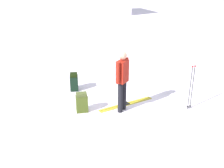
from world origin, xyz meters
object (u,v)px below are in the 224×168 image
Objects in this scene: skier_standing at (122,78)px; thermos_bottle at (81,95)px; backpack_large_dark at (74,82)px; backpack_bright at (82,103)px; ski_poles_planted_near at (192,85)px; ski_pair_near at (126,104)px.

skier_standing is 1.64m from thermos_bottle.
backpack_large_dark is at bearing 123.38° from skier_standing.
skier_standing is at bearing -9.72° from backpack_bright.
ski_poles_planted_near is at bearing -9.48° from backpack_bright.
ski_pair_near is at bearing 55.64° from skier_standing.
backpack_large_dark reaches higher than backpack_bright.
backpack_large_dark is 0.82m from thermos_bottle.
backpack_large_dark is at bearing 92.62° from backpack_bright.
backpack_bright is at bearing -174.10° from ski_pair_near.
skier_standing is 3.01× the size of backpack_large_dark.
thermos_bottle is at bearing 136.94° from skier_standing.
skier_standing is 6.54× the size of thermos_bottle.
backpack_bright is at bearing -93.99° from thermos_bottle.
skier_standing is at bearing -124.36° from ski_pair_near.
skier_standing is at bearing 170.65° from ski_poles_planted_near.
ski_poles_planted_near reaches higher than backpack_large_dark.
ski_pair_near is at bearing 5.90° from backpack_bright.
skier_standing reaches higher than ski_pair_near.
ski_pair_near is 2.01m from backpack_large_dark.
backpack_large_dark is 1.02× the size of backpack_bright.
backpack_large_dark is 3.71m from ski_poles_planted_near.
backpack_large_dark is 0.44× the size of ski_poles_planted_near.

